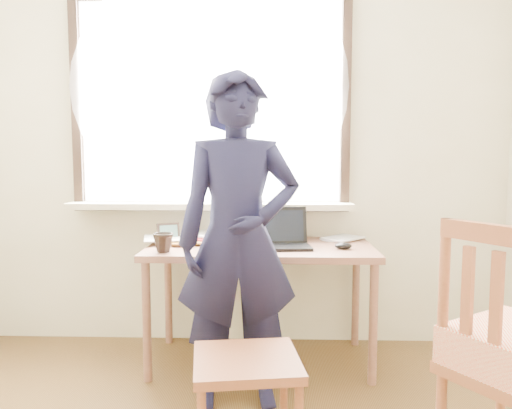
{
  "coord_description": "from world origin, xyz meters",
  "views": [
    {
      "loc": [
        0.21,
        -1.32,
        1.26
      ],
      "look_at": [
        0.13,
        0.95,
        1.04
      ],
      "focal_mm": 35.0,
      "sensor_mm": 36.0,
      "label": 1
    }
  ],
  "objects_px": {
    "mug_dark": "(163,243)",
    "person": "(238,241)",
    "work_chair": "(246,373)",
    "mug_white": "(236,233)",
    "desk": "(260,258)",
    "laptop": "(281,238)"
  },
  "relations": [
    {
      "from": "desk",
      "to": "work_chair",
      "type": "relative_size",
      "value": 2.79
    },
    {
      "from": "desk",
      "to": "mug_dark",
      "type": "xyz_separation_m",
      "value": [
        -0.54,
        -0.22,
        0.13
      ]
    },
    {
      "from": "desk",
      "to": "mug_white",
      "type": "bearing_deg",
      "value": 132.38
    },
    {
      "from": "desk",
      "to": "laptop",
      "type": "height_order",
      "value": "laptop"
    },
    {
      "from": "laptop",
      "to": "mug_dark",
      "type": "relative_size",
      "value": 3.14
    },
    {
      "from": "person",
      "to": "mug_dark",
      "type": "bearing_deg",
      "value": 139.51
    },
    {
      "from": "desk",
      "to": "mug_white",
      "type": "relative_size",
      "value": 11.4
    },
    {
      "from": "desk",
      "to": "mug_dark",
      "type": "height_order",
      "value": "mug_dark"
    },
    {
      "from": "person",
      "to": "work_chair",
      "type": "bearing_deg",
      "value": -90.03
    },
    {
      "from": "person",
      "to": "desk",
      "type": "bearing_deg",
      "value": 71.4
    },
    {
      "from": "work_chair",
      "to": "person",
      "type": "height_order",
      "value": "person"
    },
    {
      "from": "mug_dark",
      "to": "work_chair",
      "type": "xyz_separation_m",
      "value": [
        0.51,
        -0.77,
        -0.4
      ]
    },
    {
      "from": "laptop",
      "to": "mug_white",
      "type": "height_order",
      "value": "laptop"
    },
    {
      "from": "mug_white",
      "to": "person",
      "type": "distance_m",
      "value": 0.68
    },
    {
      "from": "mug_white",
      "to": "mug_dark",
      "type": "height_order",
      "value": "mug_dark"
    },
    {
      "from": "work_chair",
      "to": "person",
      "type": "relative_size",
      "value": 0.29
    },
    {
      "from": "mug_white",
      "to": "person",
      "type": "height_order",
      "value": "person"
    },
    {
      "from": "laptop",
      "to": "mug_dark",
      "type": "distance_m",
      "value": 0.68
    },
    {
      "from": "mug_white",
      "to": "work_chair",
      "type": "relative_size",
      "value": 0.24
    },
    {
      "from": "mug_dark",
      "to": "person",
      "type": "bearing_deg",
      "value": -32.9
    },
    {
      "from": "work_chair",
      "to": "person",
      "type": "bearing_deg",
      "value": 97.56
    },
    {
      "from": "mug_white",
      "to": "work_chair",
      "type": "bearing_deg",
      "value": -83.85
    }
  ]
}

